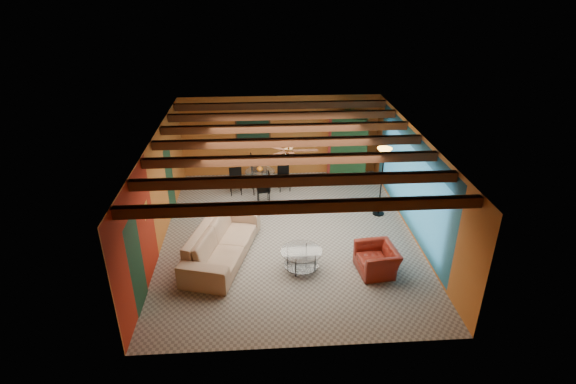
{
  "coord_description": "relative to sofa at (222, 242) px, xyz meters",
  "views": [
    {
      "loc": [
        -0.7,
        -10.21,
        6.29
      ],
      "look_at": [
        0.0,
        0.2,
        1.15
      ],
      "focal_mm": 28.15,
      "sensor_mm": 36.0,
      "label": 1
    }
  ],
  "objects": [
    {
      "name": "ceiling_fan",
      "position": [
        1.66,
        0.93,
        1.94
      ],
      "size": [
        1.5,
        1.5,
        0.44
      ],
      "primitive_type": null,
      "color": "#472614",
      "rests_on": "ceiling"
    },
    {
      "name": "dining_table",
      "position": [
        0.95,
        3.56,
        0.06
      ],
      "size": [
        2.06,
        2.06,
        0.97
      ],
      "primitive_type": null,
      "rotation": [
        0.0,
        0.0,
        0.11
      ],
      "color": "silver",
      "rests_on": "ground"
    },
    {
      "name": "floor_lamp",
      "position": [
        4.31,
        1.87,
        0.59
      ],
      "size": [
        0.42,
        0.42,
        2.02
      ],
      "primitive_type": null,
      "rotation": [
        0.0,
        0.0,
        0.03
      ],
      "color": "black",
      "rests_on": "ground"
    },
    {
      "name": "sofa",
      "position": [
        0.0,
        0.0,
        0.0
      ],
      "size": [
        1.86,
        3.09,
        0.85
      ],
      "primitive_type": "imported",
      "rotation": [
        0.0,
        0.0,
        1.3
      ],
      "color": "tan",
      "rests_on": "ground"
    },
    {
      "name": "armchair",
      "position": [
        3.58,
        -0.82,
        -0.11
      ],
      "size": [
        0.95,
        1.06,
        0.63
      ],
      "primitive_type": "imported",
      "rotation": [
        0.0,
        0.0,
        -1.45
      ],
      "color": "maroon",
      "rests_on": "ground"
    },
    {
      "name": "painting",
      "position": [
        0.76,
        4.89,
        1.23
      ],
      "size": [
        1.05,
        0.03,
        0.65
      ],
      "primitive_type": "cube",
      "color": "black",
      "rests_on": "wall_back"
    },
    {
      "name": "room",
      "position": [
        1.66,
        1.04,
        1.94
      ],
      "size": [
        6.52,
        8.01,
        2.71
      ],
      "color": "gray",
      "rests_on": "ground"
    },
    {
      "name": "coffee_table",
      "position": [
        1.85,
        -0.61,
        -0.18
      ],
      "size": [
        1.23,
        1.23,
        0.49
      ],
      "primitive_type": null,
      "rotation": [
        0.0,
        0.0,
        0.33
      ],
      "color": "white",
      "rests_on": "ground"
    },
    {
      "name": "vase",
      "position": [
        0.95,
        3.56,
        0.65
      ],
      "size": [
        0.26,
        0.26,
        0.21
      ],
      "primitive_type": "imported",
      "rotation": [
        0.0,
        0.0,
        0.43
      ],
      "color": "orange",
      "rests_on": "dining_table"
    },
    {
      "name": "potted_plant",
      "position": [
        3.86,
        4.63,
        1.87
      ],
      "size": [
        0.5,
        0.44,
        0.52
      ],
      "primitive_type": "imported",
      "rotation": [
        0.0,
        0.0,
        -0.07
      ],
      "color": "#26661E",
      "rests_on": "armoire"
    },
    {
      "name": "armoire",
      "position": [
        3.86,
        4.63,
        0.59
      ],
      "size": [
        1.29,
        0.99,
        2.03
      ],
      "primitive_type": "cube",
      "rotation": [
        0.0,
        0.0,
        -0.42
      ],
      "color": "maroon",
      "rests_on": "ground"
    }
  ]
}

